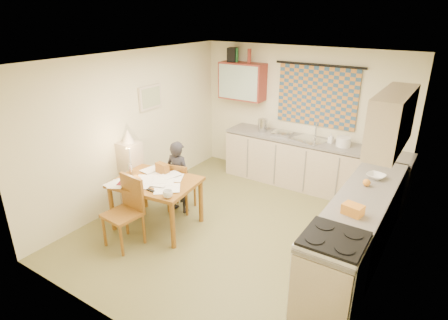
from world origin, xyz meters
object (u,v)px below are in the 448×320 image
Objects in this scene: person at (179,177)px; dining_table at (157,203)px; counter_right at (358,230)px; counter_back at (311,165)px; chair_far at (181,195)px; shelf_stand at (132,174)px; stove at (329,277)px.

dining_table is at bearing 90.86° from person.
counter_back is at bearing 126.63° from counter_right.
counter_right is 2.29× the size of dining_table.
chair_far is (-1.46, -1.94, -0.19)m from counter_back.
counter_right is 3.49× the size of chair_far.
counter_back is 3.18m from shelf_stand.
chair_far is at bearing 161.13° from stove.
stove is (0.00, -1.14, 0.04)m from counter_right.
stove is 2.93m from chair_far.
shelf_stand reaches higher than chair_far.
shelf_stand is at bearing 18.65° from person.
dining_table is 0.59m from chair_far.
dining_table is 1.15× the size of shelf_stand.
counter_back is 2.43m from chair_far.
counter_right is at bearing 169.87° from chair_far.
person reaches higher than stove.
shelf_stand reaches higher than dining_table.
person is at bearing 20.18° from shelf_stand.
stove is 3.60m from shelf_stand.
chair_far is 0.71× the size of person.
dining_table is (-1.45, -2.51, -0.07)m from counter_back.
shelf_stand is (-0.78, -0.31, 0.30)m from chair_far.
shelf_stand reaches higher than counter_right.
stove is at bearing 160.23° from person.
person is at bearing -126.94° from counter_back.
person is at bearing -175.42° from counter_right.
counter_back is 3.91× the size of chair_far.
chair_far is at bearing 21.78° from shelf_stand.
dining_table is 1.52× the size of chair_far.
stove reaches higher than chair_far.
shelf_stand is at bearing 7.66° from chair_far.
chair_far is (-2.76, -0.19, -0.19)m from counter_right.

